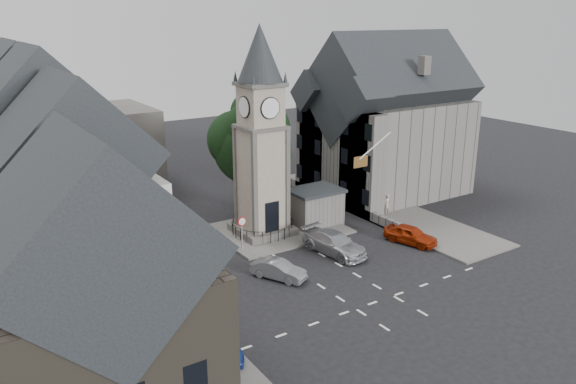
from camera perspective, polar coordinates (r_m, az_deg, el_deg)
ground at (r=39.10m, az=3.42°, el=-7.89°), size 120.00×120.00×0.00m
pavement_west at (r=39.10m, az=-17.21°, el=-8.59°), size 6.00×30.00×0.14m
pavement_east at (r=51.92m, az=8.86°, el=-1.45°), size 6.00×26.00×0.14m
central_island at (r=45.92m, az=-1.00°, el=-3.78°), size 10.00×8.00×0.16m
road_markings at (r=35.33m, az=8.81°, el=-11.01°), size 20.00×8.00×0.01m
clock_tower at (r=42.88m, az=-2.76°, el=5.88°), size 4.86×4.86×16.25m
stone_shelter at (r=46.76m, az=2.74°, el=-1.48°), size 4.30×3.30×3.08m
town_tree at (r=48.34m, az=-3.71°, el=5.80°), size 7.20×7.20×10.80m
warning_sign_post at (r=40.95m, az=-4.69°, el=-3.63°), size 0.70×0.19×2.85m
terrace_pink at (r=45.78m, az=-25.13°, el=3.00°), size 8.10×7.60×12.80m
terrace_cream at (r=38.10m, az=-23.26°, el=0.57°), size 8.10×7.60×12.80m
terrace_tudor at (r=30.72m, az=-20.39°, el=-3.76°), size 8.10×7.60×12.00m
building_sw_stone at (r=22.78m, az=-18.47°, el=-13.52°), size 8.60×7.60×10.40m
backdrop_west at (r=58.43m, az=-23.26°, el=3.47°), size 20.00×10.00×8.00m
east_building at (r=54.82m, az=9.90°, el=6.22°), size 14.40×11.40×12.60m
east_boundary_wall at (r=51.52m, az=5.07°, el=-1.01°), size 0.40×16.00×0.90m
flagpole at (r=44.59m, az=8.84°, el=4.67°), size 3.68×0.10×2.74m
car_west_blue at (r=29.14m, az=-8.32°, el=-16.25°), size 4.07×2.80×1.29m
car_west_silver at (r=38.21m, az=-13.88°, el=-7.80°), size 4.63×1.91×1.49m
car_west_grey at (r=41.95m, az=-11.52°, el=-5.30°), size 5.65×3.20×1.49m
car_island_silver at (r=37.58m, az=-0.97°, el=-7.90°), size 2.96×3.97×1.25m
car_island_east at (r=41.49m, az=4.74°, el=-5.19°), size 2.93×5.66×1.57m
car_east_red at (r=44.10m, az=12.34°, el=-4.26°), size 2.76×4.44×1.41m
pedestrian at (r=49.93m, az=10.00°, el=-1.23°), size 0.74×0.54×1.87m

